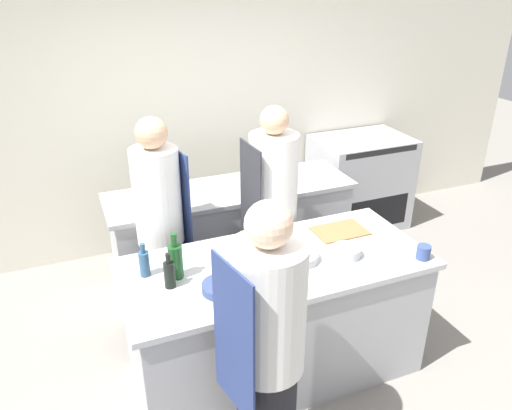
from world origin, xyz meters
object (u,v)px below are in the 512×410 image
(bottle_olive_oil, at_px, (169,274))
(cup, at_px, (423,252))
(chef_at_stove, at_px, (161,231))
(bowl_ceramic_blue, at_px, (297,256))
(chef_at_prep_near, at_px, (266,355))
(bowl_prep_small, at_px, (235,258))
(stockpot, at_px, (157,185))
(chef_at_pass_far, at_px, (272,217))
(bowl_wooden_salad, at_px, (221,287))
(bowl_mixing_large, at_px, (346,252))
(bottle_vinegar, at_px, (176,260))
(oven_range, at_px, (359,182))
(bottle_wine, at_px, (144,263))

(bottle_olive_oil, height_order, cup, bottle_olive_oil)
(chef_at_stove, xyz_separation_m, bowl_ceramic_blue, (0.73, -0.79, 0.06))
(chef_at_prep_near, xyz_separation_m, bowl_prep_small, (0.13, 0.82, 0.08))
(bowl_prep_small, relative_size, cup, 2.90)
(chef_at_stove, bearing_deg, bowl_prep_small, 16.48)
(bottle_olive_oil, xyz_separation_m, stockpot, (0.22, 1.35, -0.01))
(chef_at_pass_far, bearing_deg, cup, -148.89)
(cup, bearing_deg, bowl_wooden_salad, 173.38)
(chef_at_stove, relative_size, bowl_ceramic_blue, 6.31)
(bowl_mixing_large, bearing_deg, bowl_ceramic_blue, 165.95)
(bottle_vinegar, distance_m, bowl_mixing_large, 1.11)
(oven_range, relative_size, chef_at_prep_near, 0.58)
(oven_range, xyz_separation_m, chef_at_pass_far, (-1.53, -1.10, 0.38))
(bowl_wooden_salad, xyz_separation_m, stockpot, (-0.05, 1.50, 0.06))
(chef_at_prep_near, bearing_deg, bowl_mixing_large, -65.13)
(chef_at_pass_far, relative_size, bowl_wooden_salad, 7.70)
(chef_at_pass_far, bearing_deg, chef_at_prep_near, 151.98)
(chef_at_prep_near, relative_size, bowl_mixing_large, 9.10)
(oven_range, xyz_separation_m, bowl_mixing_large, (-1.33, -1.84, 0.44))
(bowl_wooden_salad, bearing_deg, stockpot, 91.91)
(bottle_vinegar, bearing_deg, chef_at_stove, 85.94)
(chef_at_prep_near, bearing_deg, bowl_prep_small, -20.20)
(bottle_wine, bearing_deg, bowl_ceramic_blue, -11.76)
(bowl_mixing_large, bearing_deg, cup, -25.47)
(bowl_prep_small, distance_m, cup, 1.23)
(chef_at_prep_near, distance_m, bottle_olive_oil, 0.78)
(oven_range, height_order, bottle_wine, bottle_wine)
(stockpot, bearing_deg, bowl_prep_small, -78.91)
(bowl_wooden_salad, bearing_deg, chef_at_pass_far, 49.47)
(bowl_ceramic_blue, bearing_deg, bottle_wine, 168.24)
(chef_at_pass_far, xyz_separation_m, cup, (0.65, -0.96, 0.07))
(bottle_wine, distance_m, bowl_ceramic_blue, 0.97)
(chef_at_stove, relative_size, bowl_mixing_large, 9.21)
(bowl_ceramic_blue, bearing_deg, stockpot, 114.43)
(bottle_olive_oil, relative_size, stockpot, 0.78)
(oven_range, distance_m, bowl_wooden_salad, 2.96)
(bottle_wine, bearing_deg, stockpot, 74.18)
(stockpot, bearing_deg, bowl_wooden_salad, -88.09)
(chef_at_prep_near, xyz_separation_m, cup, (1.28, 0.39, 0.10))
(bowl_mixing_large, xyz_separation_m, stockpot, (-0.94, 1.44, 0.05))
(bowl_prep_small, bearing_deg, bowl_wooden_salad, -124.73)
(bottle_vinegar, height_order, bowl_ceramic_blue, bottle_vinegar)
(chef_at_pass_far, relative_size, bowl_mixing_large, 9.32)
(bowl_ceramic_blue, xyz_separation_m, cup, (0.77, -0.29, 0.02))
(chef_at_pass_far, height_order, bowl_ceramic_blue, chef_at_pass_far)
(chef_at_stove, bearing_deg, chef_at_pass_far, 70.37)
(bottle_wine, height_order, bowl_ceramic_blue, bottle_wine)
(bottle_olive_oil, distance_m, bowl_ceramic_blue, 0.84)
(bowl_ceramic_blue, bearing_deg, chef_at_stove, 132.79)
(bowl_prep_small, distance_m, stockpot, 1.25)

